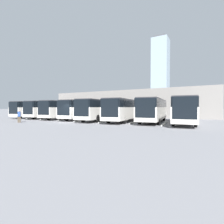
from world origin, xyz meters
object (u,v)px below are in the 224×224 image
Objects in this scene: bus_1 at (153,109)px; bus_7 at (39,109)px; bus_6 at (53,109)px; pedestrian at (19,116)px; bus_2 at (125,109)px; bus_5 at (67,109)px; bus_4 at (85,109)px; bus_3 at (101,109)px; bus_0 at (184,110)px.

bus_1 and bus_7 have the same top height.
bus_1 and bus_6 have the same top height.
pedestrian is (-8.62, 9.91, -0.88)m from bus_7.
bus_1 and bus_2 have the same top height.
bus_4 is at bearing 174.58° from bus_5.
bus_7 is 7.06× the size of pedestrian.
bus_3 is at bearing -1.19° from bus_1.
pedestrian is at bearing 24.16° from bus_1.
bus_7 is (28.71, -0.81, 0.00)m from bus_0.
bus_5 is at bearing -8.90° from bus_0.
bus_1 is 7.06× the size of pedestrian.
pedestrian is (15.99, 9.73, -0.88)m from bus_1.
bus_4 is (12.31, -0.12, 0.00)m from bus_1.
bus_5 is at bearing 38.00° from pedestrian.
bus_3 is 16.44m from bus_7.
bus_7 is (8.20, -0.18, 0.00)m from bus_5.
bus_3 is at bearing 166.89° from bus_5.
bus_5 is at bearing -10.34° from bus_2.
bus_3 reaches higher than pedestrian.
bus_2 reaches higher than pedestrian.
bus_3 is 4.22m from bus_4.
bus_5 is 1.00× the size of bus_7.
pedestrian is at bearing 62.34° from bus_4.
bus_2 and bus_6 have the same top height.
bus_3 is 1.00× the size of bus_5.
bus_6 reaches higher than pedestrian.
bus_2 is at bearing 2.34° from bus_1.
bus_0 and bus_1 have the same top height.
bus_4 is (16.41, -0.75, 0.00)m from bus_0.
bus_2 is at bearing 167.21° from bus_4.
bus_4 is at bearing 15.04° from pedestrian.
bus_3 is at bearing 167.93° from bus_6.
bus_2 is 1.00× the size of bus_5.
bus_5 is 7.06× the size of pedestrian.
bus_3 is 7.06× the size of pedestrian.
bus_4 is 1.00× the size of bus_6.
bus_2 and bus_5 have the same top height.
bus_4 is 8.20m from bus_6.
bus_0 and bus_7 have the same top height.
bus_2 is 20.53m from bus_7.
bus_4 is 10.55m from pedestrian.
pedestrian is (7.79, 8.87, -0.88)m from bus_3.
pedestrian is (3.68, 9.85, -0.88)m from bus_4.
bus_1 is 18.74m from pedestrian.
bus_5 is at bearing -13.11° from bus_3.
bus_1 is 1.00× the size of bus_3.
pedestrian is (-0.42, 9.73, -0.88)m from bus_5.
bus_1 is at bearing -177.66° from bus_2.
bus_2 is 12.33m from bus_5.
bus_0 is 1.00× the size of bus_4.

